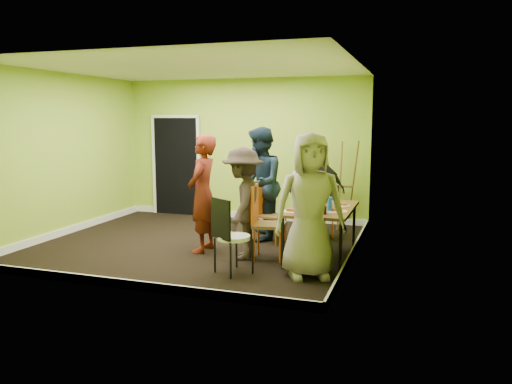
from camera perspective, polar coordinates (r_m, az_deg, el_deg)
ground at (r=8.20m, az=-6.68°, el=-5.92°), size 5.00×5.00×0.00m
room_walls at (r=8.06m, az=-6.82°, el=0.98°), size 5.04×4.54×2.82m
dining_table at (r=7.27m, az=7.47°, el=-2.17°), size 0.90×1.50×0.75m
chair_left_far at (r=8.20m, az=1.37°, el=-2.06°), size 0.47×0.47×0.95m
chair_left_near at (r=7.19m, az=0.80°, el=-2.95°), size 0.51×0.50×1.08m
chair_back_end at (r=8.46m, az=7.90°, el=-0.99°), size 0.50×0.54×0.92m
chair_front_end at (r=6.60m, az=6.22°, el=-4.75°), size 0.48×0.49×0.94m
chair_bentwood at (r=6.49m, az=-3.10°, el=-4.61°), size 0.54×0.55×1.02m
easel at (r=9.40m, az=9.72°, el=0.87°), size 0.65×0.61×1.63m
plate_near_left at (r=7.76m, az=6.12°, el=-1.03°), size 0.24×0.24×0.01m
plate_near_right at (r=6.87m, az=4.10°, el=-2.23°), size 0.27×0.27×0.01m
plate_far_back at (r=7.78m, az=8.14°, el=-1.04°), size 0.23×0.23×0.01m
plate_far_front at (r=6.81m, az=6.26°, el=-2.36°), size 0.26×0.26×0.01m
plate_wall_back at (r=7.41m, az=9.87°, el=-1.55°), size 0.22×0.22×0.01m
plate_wall_front at (r=6.96m, az=9.29°, el=-2.19°), size 0.26×0.26×0.01m
thermos at (r=7.34m, az=6.94°, el=-0.71°), size 0.08×0.08×0.23m
blue_bottle at (r=6.92m, az=8.45°, el=-1.42°), size 0.07×0.07×0.20m
orange_bottle at (r=7.45m, az=7.30°, el=-1.19°), size 0.04×0.04×0.08m
glass_mid at (r=7.44m, az=6.35°, el=-1.08°), size 0.07×0.07×0.10m
glass_back at (r=7.63m, az=8.31°, el=-0.88°), size 0.07×0.07×0.10m
glass_front at (r=6.76m, az=7.80°, el=-2.09°), size 0.07×0.07×0.10m
cup_a at (r=7.05m, az=6.19°, el=-1.61°), size 0.13×0.13×0.10m
cup_b at (r=7.27m, az=8.68°, el=-1.42°), size 0.09×0.09×0.09m
person_standing at (r=7.59m, az=-6.10°, el=-0.19°), size 0.45×0.67×1.79m
person_left_far at (r=8.29m, az=0.42°, el=0.93°), size 0.94×1.08×1.88m
person_left_near at (r=7.18m, az=-1.50°, el=-1.31°), size 0.76×1.13×1.62m
person_back_end at (r=8.60m, az=6.98°, el=0.19°), size 0.98×0.49×1.60m
person_front_end at (r=6.34m, az=6.16°, el=-1.57°), size 1.07×0.91×1.86m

